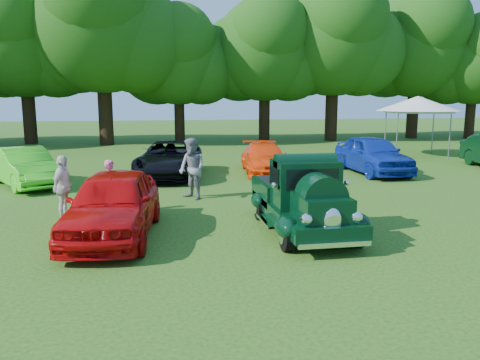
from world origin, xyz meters
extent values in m
plane|color=#1E4A11|center=(0.00, 0.00, 0.00)|extent=(120.00, 120.00, 0.00)
cylinder|color=black|center=(0.30, -0.56, 0.34)|extent=(0.20, 0.69, 0.69)
cylinder|color=black|center=(1.84, -0.56, 0.34)|extent=(0.20, 0.69, 0.69)
cylinder|color=black|center=(0.30, 2.08, 0.34)|extent=(0.20, 0.69, 0.69)
cylinder|color=black|center=(1.84, 2.08, 0.34)|extent=(0.20, 0.69, 0.69)
cube|color=black|center=(1.07, 0.83, 0.48)|extent=(1.60, 4.18, 0.32)
cube|color=black|center=(1.07, -0.42, 0.85)|extent=(1.02, 1.35, 0.58)
cube|color=black|center=(1.07, 0.71, 1.17)|extent=(1.45, 1.07, 1.11)
cube|color=black|center=(1.07, 0.20, 1.37)|extent=(1.21, 0.06, 0.48)
cube|color=black|center=(1.07, 2.10, 0.74)|extent=(1.60, 1.90, 0.54)
cube|color=black|center=(1.07, 2.10, 1.00)|extent=(1.37, 1.67, 0.05)
ellipsoid|color=black|center=(0.27, -0.56, 0.52)|extent=(0.46, 0.80, 0.46)
ellipsoid|color=black|center=(1.87, -0.56, 0.52)|extent=(0.46, 0.80, 0.46)
ellipsoid|color=black|center=(0.24, 2.08, 0.51)|extent=(0.35, 0.67, 0.39)
ellipsoid|color=black|center=(1.89, 2.08, 0.51)|extent=(0.35, 0.67, 0.39)
ellipsoid|color=white|center=(1.07, -1.12, 0.74)|extent=(0.38, 0.12, 0.55)
sphere|color=white|center=(0.55, -1.06, 0.80)|extent=(0.26, 0.26, 0.26)
sphere|color=white|center=(1.59, -1.06, 0.80)|extent=(0.26, 0.26, 0.26)
cube|color=white|center=(1.07, -1.26, 0.32)|extent=(1.50, 0.10, 0.10)
cube|color=white|center=(1.07, 3.06, 0.37)|extent=(1.50, 0.10, 0.10)
imported|color=#BA0709|center=(-3.35, 1.16, 0.77)|extent=(2.28, 4.68, 1.54)
imported|color=#38CD1B|center=(-7.09, 8.21, 0.70)|extent=(3.44, 4.43, 1.40)
imported|color=black|center=(-1.85, 9.40, 0.72)|extent=(3.12, 5.49, 1.44)
imported|color=#F94008|center=(2.16, 9.62, 0.63)|extent=(2.19, 4.51, 1.27)
imported|color=#0D2899|center=(6.69, 8.86, 0.80)|extent=(1.95, 4.73, 1.61)
imported|color=#CE5589|center=(-3.62, 3.50, 0.75)|extent=(0.65, 0.62, 1.49)
imported|color=gray|center=(-1.27, 4.94, 0.97)|extent=(1.12, 1.19, 1.94)
imported|color=silver|center=(-4.79, 3.03, 0.85)|extent=(0.63, 1.06, 1.70)
cube|color=silver|center=(11.69, 14.03, 2.44)|extent=(3.63, 3.63, 0.12)
cone|color=silver|center=(11.69, 14.03, 2.88)|extent=(5.32, 5.32, 0.80)
cylinder|color=slate|center=(10.05, 13.06, 1.19)|extent=(0.06, 0.06, 2.39)
cylinder|color=slate|center=(10.72, 15.66, 1.19)|extent=(0.06, 0.06, 2.39)
cylinder|color=slate|center=(12.65, 12.40, 1.19)|extent=(0.06, 0.06, 2.39)
cylinder|color=slate|center=(13.32, 15.00, 1.19)|extent=(0.06, 0.06, 2.39)
cylinder|color=black|center=(-11.11, 25.35, 2.20)|extent=(0.88, 0.88, 4.40)
sphere|color=#16450E|center=(-11.11, 25.35, 7.21)|extent=(8.04, 8.04, 8.04)
cylinder|color=black|center=(-5.76, 23.64, 2.40)|extent=(0.96, 0.96, 4.80)
sphere|color=#16450E|center=(-5.76, 23.64, 7.87)|extent=(8.78, 8.78, 8.78)
cylinder|color=black|center=(-0.69, 25.10, 1.85)|extent=(0.74, 0.74, 3.70)
sphere|color=#16450E|center=(-0.69, 25.10, 6.07)|extent=(6.76, 6.76, 6.76)
cylinder|color=black|center=(5.55, 24.53, 2.02)|extent=(0.81, 0.81, 4.04)
sphere|color=#16450E|center=(5.55, 24.53, 6.62)|extent=(7.38, 7.38, 7.38)
cylinder|color=black|center=(10.62, 24.11, 2.27)|extent=(0.91, 0.91, 4.55)
sphere|color=#16450E|center=(10.62, 24.11, 7.46)|extent=(8.31, 8.31, 8.31)
cylinder|color=black|center=(17.85, 25.14, 2.21)|extent=(0.89, 0.89, 4.43)
sphere|color=#16450E|center=(17.85, 25.14, 7.26)|extent=(8.09, 8.09, 8.09)
cylinder|color=black|center=(22.03, 23.81, 1.84)|extent=(0.73, 0.73, 3.67)
sphere|color=#16450E|center=(22.03, 23.81, 6.03)|extent=(6.72, 6.72, 6.72)
camera|label=1|loc=(-2.30, -9.65, 3.16)|focal=35.00mm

